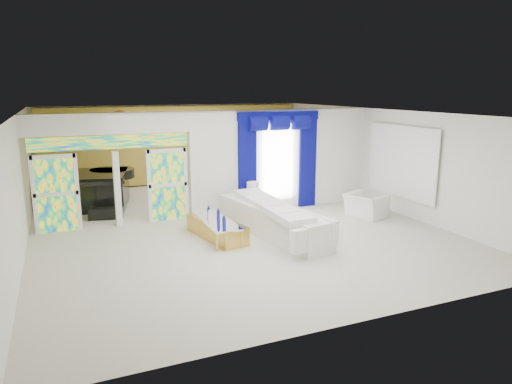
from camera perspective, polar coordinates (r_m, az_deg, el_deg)
name	(u,v)px	position (r m, az deg, el deg)	size (l,w,h in m)	color
floor	(229,223)	(12.79, -3.34, -3.84)	(12.00, 12.00, 0.00)	#B7AF9E
dividing_wall	(284,159)	(14.19, 3.43, 4.01)	(5.70, 0.18, 3.00)	white
dividing_header	(110,124)	(12.66, -17.45, 7.99)	(4.30, 0.18, 0.55)	white
stained_panel_left	(56,194)	(12.84, -23.27, -0.20)	(0.95, 0.04, 2.00)	#994C3F
stained_panel_right	(168,185)	(13.11, -10.76, 0.87)	(0.95, 0.04, 2.00)	#994C3F
stained_transom	(111,142)	(12.70, -17.31, 5.86)	(4.00, 0.05, 0.35)	#994C3F
window_pane	(278,162)	(14.00, 2.69, 3.69)	(1.00, 0.02, 2.30)	white
blue_drape_left	(247,166)	(13.58, -1.08, 3.21)	(0.55, 0.10, 2.80)	#030649
blue_drape_right	(308,162)	(14.44, 6.33, 3.70)	(0.55, 0.10, 2.80)	#030649
blue_pelmet	(279,116)	(13.82, 2.80, 9.29)	(2.60, 0.12, 0.25)	#030649
wall_mirror	(402,162)	(14.05, 17.41, 3.57)	(0.04, 2.70, 1.90)	white
gold_curtains	(176,145)	(18.06, -9.75, 5.71)	(9.70, 0.12, 2.90)	#B18E2A
white_sofa	(271,221)	(11.71, 1.90, -3.54)	(0.82, 3.81, 0.73)	silver
coffee_table	(217,229)	(11.55, -4.85, -4.56)	(0.66, 1.98, 0.44)	gold
console_table	(262,207)	(13.78, 0.77, -1.81)	(1.12, 0.35, 0.37)	silver
table_lamp	(253,192)	(13.55, -0.38, 0.02)	(0.36, 0.36, 0.58)	silver
armchair	(366,206)	(13.65, 13.31, -1.63)	(1.04, 0.91, 0.68)	silver
grand_piano	(100,189)	(15.31, -18.54, 0.30)	(1.58, 2.08, 1.05)	black
piano_bench	(106,213)	(13.84, -17.88, -2.49)	(0.94, 0.36, 0.31)	black
tv_console	(48,197)	(15.21, -24.07, -0.57)	(0.60, 0.55, 0.88)	tan
chandelier	(120,120)	(15.10, -16.28, 8.45)	(0.60, 0.60, 0.60)	gold
decanters	(216,216)	(11.49, -4.98, -2.98)	(0.20, 1.16, 0.26)	navy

